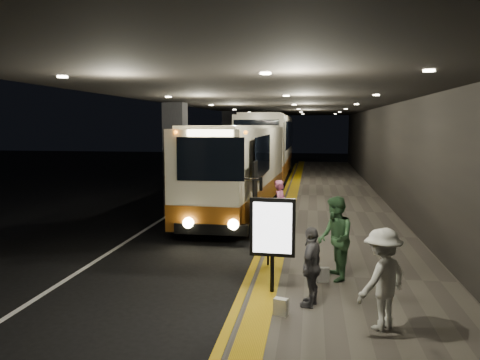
% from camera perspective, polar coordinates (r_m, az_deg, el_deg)
% --- Properties ---
extents(ground, '(90.00, 90.00, 0.00)m').
position_cam_1_polar(ground, '(14.56, -6.53, -7.42)').
color(ground, black).
extents(lane_line_white, '(0.12, 50.00, 0.01)m').
position_cam_1_polar(lane_line_white, '(19.75, -7.75, -3.66)').
color(lane_line_white, silver).
rests_on(lane_line_white, ground).
extents(kerb_stripe_yellow, '(0.18, 50.00, 0.01)m').
position_cam_1_polar(kerb_stripe_yellow, '(19.00, 4.37, -4.03)').
color(kerb_stripe_yellow, gold).
rests_on(kerb_stripe_yellow, ground).
extents(sidewalk, '(4.50, 50.00, 0.15)m').
position_cam_1_polar(sidewalk, '(18.96, 11.64, -3.96)').
color(sidewalk, '#514C44').
rests_on(sidewalk, ground).
extents(tactile_strip, '(0.50, 50.00, 0.01)m').
position_cam_1_polar(tactile_strip, '(18.94, 5.88, -3.61)').
color(tactile_strip, gold).
rests_on(tactile_strip, sidewalk).
extents(terminal_wall, '(0.10, 50.00, 6.00)m').
position_cam_1_polar(terminal_wall, '(18.90, 18.70, 4.72)').
color(terminal_wall, black).
rests_on(terminal_wall, ground).
extents(support_columns, '(0.80, 24.80, 4.40)m').
position_cam_1_polar(support_columns, '(18.43, -7.85, 2.48)').
color(support_columns, black).
rests_on(support_columns, ground).
extents(canopy, '(9.00, 50.00, 0.40)m').
position_cam_1_polar(canopy, '(18.68, 4.96, 9.94)').
color(canopy, black).
rests_on(canopy, support_columns).
extents(coach_main, '(2.83, 11.09, 3.43)m').
position_cam_1_polar(coach_main, '(18.90, -0.10, 0.96)').
color(coach_main, beige).
rests_on(coach_main, ground).
extents(coach_second, '(2.84, 12.99, 4.08)m').
position_cam_1_polar(coach_second, '(30.75, 3.40, 3.79)').
color(coach_second, beige).
rests_on(coach_second, ground).
extents(passenger_boarding, '(0.55, 0.69, 1.68)m').
position_cam_1_polar(passenger_boarding, '(14.87, 4.94, -3.22)').
color(passenger_boarding, '#CB5E94').
rests_on(passenger_boarding, sidewalk).
extents(passenger_waiting_green, '(0.71, 0.99, 1.86)m').
position_cam_1_polar(passenger_waiting_green, '(10.55, 11.51, -6.99)').
color(passenger_waiting_green, '#3A6840').
rests_on(passenger_waiting_green, sidewalk).
extents(passenger_waiting_white, '(1.14, 1.15, 1.72)m').
position_cam_1_polar(passenger_waiting_white, '(8.30, 16.97, -11.45)').
color(passenger_waiting_white, beige).
rests_on(passenger_waiting_white, sidewalk).
extents(passenger_waiting_grey, '(0.69, 0.99, 1.53)m').
position_cam_1_polar(passenger_waiting_grey, '(9.03, 8.72, -10.37)').
color(passenger_waiting_grey, '#555359').
rests_on(passenger_waiting_grey, sidewalk).
extents(bag_polka, '(0.28, 0.15, 0.33)m').
position_cam_1_polar(bag_polka, '(10.51, 10.06, -11.33)').
color(bag_polka, black).
rests_on(bag_polka, sidewalk).
extents(bag_plain, '(0.28, 0.21, 0.31)m').
position_cam_1_polar(bag_plain, '(8.74, 5.00, -15.14)').
color(bag_plain, silver).
rests_on(bag_plain, sidewalk).
extents(info_sign, '(0.92, 0.15, 1.95)m').
position_cam_1_polar(info_sign, '(9.49, 3.98, -5.99)').
color(info_sign, black).
rests_on(info_sign, sidewalk).
extents(stanchion_post, '(0.05, 0.05, 1.00)m').
position_cam_1_polar(stanchion_post, '(11.45, 3.45, -7.97)').
color(stanchion_post, black).
rests_on(stanchion_post, sidewalk).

